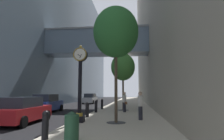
# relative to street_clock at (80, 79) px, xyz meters

# --- Properties ---
(ground_plane) EXTENTS (110.00, 110.00, 0.00)m
(ground_plane) POSITION_rel_street_clock_xyz_m (-0.51, 19.89, -2.65)
(ground_plane) COLOR black
(ground_plane) RESTS_ON ground
(sidewalk_right) EXTENTS (5.67, 80.00, 0.14)m
(sidewalk_right) POSITION_rel_street_clock_xyz_m (2.32, 22.89, -2.58)
(sidewalk_right) COLOR #BCB29E
(sidewalk_right) RESTS_ON ground
(building_block_left) EXTENTS (22.66, 80.00, 28.00)m
(building_block_left) POSITION_rel_street_clock_xyz_m (-12.62, 22.83, 11.31)
(building_block_left) COLOR slate
(building_block_left) RESTS_ON ground
(street_clock) EXTENTS (0.84, 0.55, 4.57)m
(street_clock) POSITION_rel_street_clock_xyz_m (0.00, 0.00, 0.00)
(street_clock) COLOR black
(street_clock) RESTS_ON sidewalk_right
(bollard_nearest) EXTENTS (0.26, 0.26, 1.05)m
(bollard_nearest) POSITION_rel_street_clock_xyz_m (-0.11, -4.22, -1.96)
(bollard_nearest) COLOR black
(bollard_nearest) RESTS_ON sidewalk_right
(bollard_third) EXTENTS (0.26, 0.26, 1.05)m
(bollard_third) POSITION_rel_street_clock_xyz_m (-0.11, 2.43, -1.96)
(bollard_third) COLOR black
(bollard_third) RESTS_ON sidewalk_right
(bollard_fourth) EXTENTS (0.26, 0.26, 1.05)m
(bollard_fourth) POSITION_rel_street_clock_xyz_m (-0.11, 5.75, -1.96)
(bollard_fourth) COLOR black
(bollard_fourth) RESTS_ON sidewalk_right
(bollard_fifth) EXTENTS (0.26, 0.26, 1.05)m
(bollard_fifth) POSITION_rel_street_clock_xyz_m (-0.11, 9.07, -1.96)
(bollard_fifth) COLOR black
(bollard_fifth) RESTS_ON sidewalk_right
(street_tree_near) EXTENTS (2.71, 2.71, 6.91)m
(street_tree_near) POSITION_rel_street_clock_xyz_m (2.15, 0.05, 2.82)
(street_tree_near) COLOR #333335
(street_tree_near) RESTS_ON sidewalk_right
(street_tree_mid_near) EXTENTS (2.41, 2.41, 5.68)m
(street_tree_mid_near) POSITION_rel_street_clock_xyz_m (2.15, 8.14, 1.76)
(street_tree_mid_near) COLOR #333335
(street_tree_mid_near) RESTS_ON sidewalk_right
(trash_bin) EXTENTS (0.53, 0.53, 1.05)m
(trash_bin) POSITION_rel_street_clock_xyz_m (0.93, -4.33, -1.97)
(trash_bin) COLOR #234C33
(trash_bin) RESTS_ON sidewalk_right
(pedestrian_walking) EXTENTS (0.49, 0.52, 1.78)m
(pedestrian_walking) POSITION_rel_street_clock_xyz_m (2.36, 6.33, -1.56)
(pedestrian_walking) COLOR #23232D
(pedestrian_walking) RESTS_ON sidewalk_right
(pedestrian_by_clock) EXTENTS (0.46, 0.46, 1.79)m
(pedestrian_by_clock) POSITION_rel_street_clock_xyz_m (3.59, 1.39, -1.55)
(pedestrian_by_clock) COLOR #23232D
(pedestrian_by_clock) RESTS_ON sidewalk_right
(car_white_near) EXTENTS (2.03, 4.10, 1.69)m
(car_white_near) POSITION_rel_street_clock_xyz_m (-4.24, 21.90, -1.83)
(car_white_near) COLOR silver
(car_white_near) RESTS_ON ground
(car_blue_mid) EXTENTS (2.02, 4.46, 1.70)m
(car_blue_mid) POSITION_rel_street_clock_xyz_m (-5.09, 6.71, -1.83)
(car_blue_mid) COLOR navy
(car_blue_mid) RESTS_ON ground
(car_black_far) EXTENTS (2.06, 4.41, 1.69)m
(car_black_far) POSITION_rel_street_clock_xyz_m (-5.49, 28.79, -1.83)
(car_black_far) COLOR black
(car_black_far) RESTS_ON ground
(car_red_trailing) EXTENTS (2.04, 4.48, 1.59)m
(car_red_trailing) POSITION_rel_street_clock_xyz_m (-3.53, 0.03, -1.87)
(car_red_trailing) COLOR #AD191E
(car_red_trailing) RESTS_ON ground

